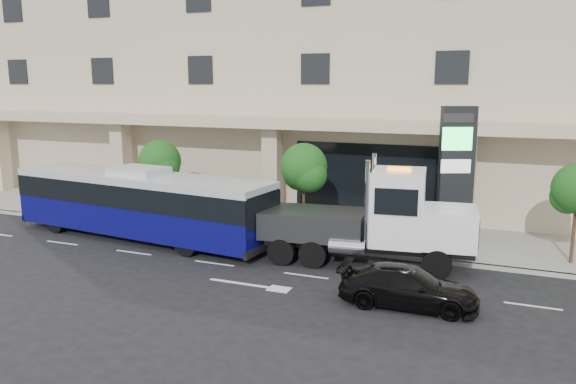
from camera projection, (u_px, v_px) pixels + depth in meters
name	position (u px, v px, depth m)	size (l,w,h in m)	color
ground	(319.00, 264.00, 22.85)	(120.00, 120.00, 0.00)	black
sidewalk	(352.00, 233.00, 27.39)	(120.00, 6.00, 0.15)	gray
curb	(333.00, 249.00, 24.65)	(120.00, 0.30, 0.15)	gray
convention_center	(400.00, 39.00, 34.99)	(60.00, 17.60, 20.00)	#C4B193
tree_left	(160.00, 164.00, 29.19)	(2.27, 2.20, 4.22)	#422B19
tree_mid	(304.00, 170.00, 26.22)	(2.28, 2.20, 4.38)	#422B19
city_bus	(140.00, 203.00, 26.33)	(13.74, 4.34, 3.42)	black
tow_truck	(376.00, 221.00, 22.50)	(9.75, 3.38, 4.41)	#2D3033
black_sedan	(408.00, 287.00, 18.46)	(1.85, 4.55, 1.32)	black
signage_pylon	(456.00, 173.00, 25.33)	(1.61, 1.10, 6.11)	black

